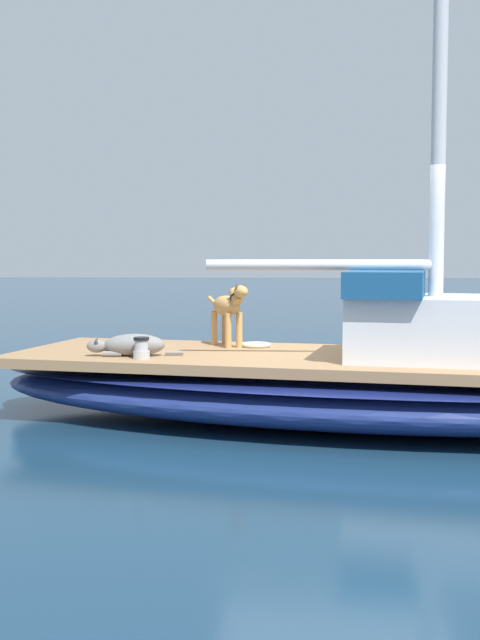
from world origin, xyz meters
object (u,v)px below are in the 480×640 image
at_px(dog_tan, 228,308).
at_px(coiled_rope, 256,345).
at_px(deck_winch, 141,349).
at_px(dog_grey, 131,345).
at_px(sailboat_main, 340,388).

bearing_deg(dog_tan, coiled_rope, 87.17).
bearing_deg(deck_winch, dog_tan, 146.48).
distance_m(dog_tan, dog_grey, 1.31).
distance_m(sailboat_main, dog_grey, 2.12).
xyz_separation_m(dog_grey, coiled_rope, (-0.89, 1.20, -0.08)).
bearing_deg(dog_grey, deck_winch, 34.27).
relative_size(sailboat_main, deck_winch, 36.06).
relative_size(dog_tan, dog_grey, 0.89).
bearing_deg(deck_winch, dog_grey, -145.73).
relative_size(dog_tan, deck_winch, 4.06).
xyz_separation_m(dog_grey, deck_winch, (0.22, 0.15, -0.01)).
bearing_deg(dog_tan, sailboat_main, 57.48).
xyz_separation_m(sailboat_main, coiled_rope, (-0.74, -0.87, 0.35)).
bearing_deg(dog_tan, dog_grey, -44.62).
distance_m(sailboat_main, dog_tan, 1.58).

